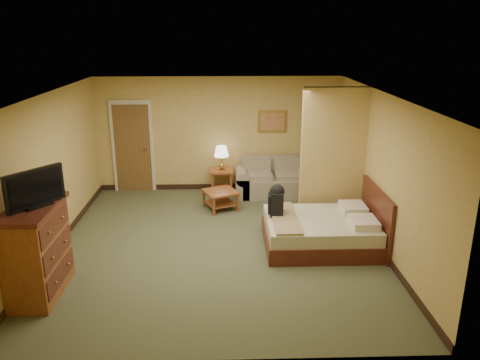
{
  "coord_description": "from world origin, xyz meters",
  "views": [
    {
      "loc": [
        0.14,
        -7.42,
        3.57
      ],
      "look_at": [
        0.41,
        0.6,
        0.98
      ],
      "focal_mm": 35.0,
      "sensor_mm": 36.0,
      "label": 1
    }
  ],
  "objects_px": {
    "dresser": "(36,251)",
    "bed": "(324,231)",
    "loveseat": "(273,183)",
    "coffee_table": "(221,196)"
  },
  "relations": [
    {
      "from": "coffee_table",
      "to": "dresser",
      "type": "height_order",
      "value": "dresser"
    },
    {
      "from": "coffee_table",
      "to": "loveseat",
      "type": "bearing_deg",
      "value": 37.05
    },
    {
      "from": "coffee_table",
      "to": "bed",
      "type": "distance_m",
      "value": 2.53
    },
    {
      "from": "loveseat",
      "to": "bed",
      "type": "xyz_separation_m",
      "value": [
        0.61,
        -2.67,
        0.01
      ]
    },
    {
      "from": "loveseat",
      "to": "bed",
      "type": "bearing_deg",
      "value": -77.09
    },
    {
      "from": "dresser",
      "to": "bed",
      "type": "bearing_deg",
      "value": 18.03
    },
    {
      "from": "dresser",
      "to": "loveseat",
      "type": "bearing_deg",
      "value": 47.84
    },
    {
      "from": "bed",
      "to": "loveseat",
      "type": "bearing_deg",
      "value": 102.91
    },
    {
      "from": "bed",
      "to": "coffee_table",
      "type": "bearing_deg",
      "value": 134.96
    },
    {
      "from": "loveseat",
      "to": "dresser",
      "type": "xyz_separation_m",
      "value": [
        -3.69,
        -4.07,
        0.39
      ]
    }
  ]
}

